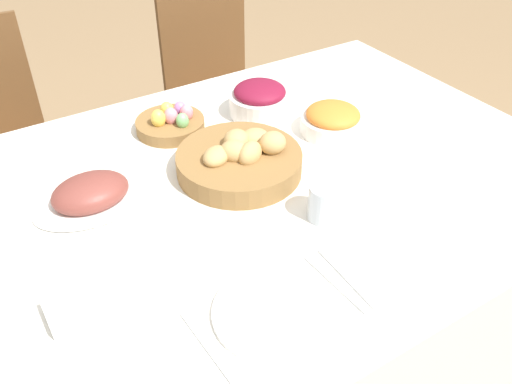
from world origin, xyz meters
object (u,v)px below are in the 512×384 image
at_px(ham_platter, 91,194).
at_px(dinner_plate, 275,312).
at_px(carrot_bowl, 333,120).
at_px(butter_dish, 82,306).
at_px(fork, 207,347).
at_px(egg_basket, 170,123).
at_px(beet_salad_bowl, 260,100).
at_px(knife, 334,283).
at_px(drinking_cup, 326,202).
at_px(chair_far_right, 222,86).
at_px(bread_basket, 240,159).
at_px(spoon, 346,277).

relative_size(ham_platter, dinner_plate, 1.19).
height_order(carrot_bowl, butter_dish, carrot_bowl).
xyz_separation_m(carrot_bowl, fork, (-0.65, -0.47, -0.04)).
xyz_separation_m(egg_basket, beet_salad_bowl, (0.27, -0.05, 0.02)).
xyz_separation_m(egg_basket, dinner_plate, (-0.12, -0.72, -0.02)).
xyz_separation_m(carrot_bowl, knife, (-0.36, -0.47, -0.04)).
height_order(egg_basket, knife, egg_basket).
xyz_separation_m(drinking_cup, butter_dish, (-0.56, 0.02, -0.03)).
relative_size(chair_far_right, dinner_plate, 3.83).
distance_m(chair_far_right, bread_basket, 1.02).
xyz_separation_m(chair_far_right, fork, (-0.76, -1.32, 0.24)).
relative_size(egg_basket, drinking_cup, 2.24).
bearing_deg(chair_far_right, knife, -116.29).
xyz_separation_m(chair_far_right, carrot_bowl, (-0.11, -0.86, 0.28)).
relative_size(chair_far_right, drinking_cup, 10.43).
bearing_deg(chair_far_right, spoon, -115.13).
height_order(ham_platter, carrot_bowl, carrot_bowl).
relative_size(drinking_cup, butter_dish, 0.66).
height_order(carrot_bowl, knife, carrot_bowl).
distance_m(dinner_plate, spoon, 0.17).
bearing_deg(butter_dish, chair_far_right, 50.80).
relative_size(beet_salad_bowl, carrot_bowl, 1.01).
distance_m(carrot_bowl, knife, 0.59).
bearing_deg(ham_platter, egg_basket, 34.34).
height_order(knife, butter_dish, butter_dish).
relative_size(chair_far_right, bread_basket, 2.84).
bearing_deg(fork, bread_basket, 50.63).
xyz_separation_m(ham_platter, butter_dish, (-0.12, -0.31, -0.01)).
xyz_separation_m(beet_salad_bowl, butter_dish, (-0.69, -0.47, -0.03)).
distance_m(chair_far_right, knife, 1.43).
bearing_deg(ham_platter, chair_far_right, 45.55).
distance_m(bread_basket, beet_salad_bowl, 0.31).
relative_size(carrot_bowl, knife, 0.98).
xyz_separation_m(ham_platter, spoon, (0.35, -0.51, -0.02)).
relative_size(beet_salad_bowl, spoon, 0.99).
height_order(ham_platter, butter_dish, ham_platter).
relative_size(carrot_bowl, fork, 0.98).
distance_m(fork, butter_dish, 0.25).
xyz_separation_m(knife, butter_dish, (-0.45, 0.20, 0.01)).
bearing_deg(bread_basket, spoon, -91.52).
distance_m(ham_platter, drinking_cup, 0.55).
xyz_separation_m(bread_basket, beet_salad_bowl, (0.20, 0.23, 0.01)).
distance_m(carrot_bowl, fork, 0.80).
bearing_deg(bread_basket, ham_platter, 168.36).
xyz_separation_m(knife, spoon, (0.03, 0.00, 0.00)).
xyz_separation_m(beet_salad_bowl, dinner_plate, (-0.39, -0.67, -0.04)).
height_order(bread_basket, spoon, bread_basket).
height_order(bread_basket, dinner_plate, bread_basket).
bearing_deg(fork, spoon, -2.41).
height_order(carrot_bowl, dinner_plate, carrot_bowl).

